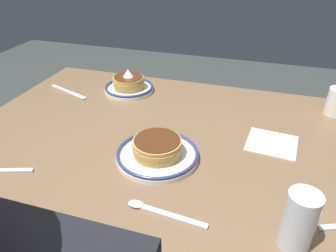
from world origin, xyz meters
TOP-DOWN VIEW (x-y plane):
  - dining_table at (0.00, 0.00)m, footprint 1.38×0.99m
  - plate_near_main at (0.28, -0.33)m, footprint 0.20×0.20m
  - plate_center_pancakes at (0.01, 0.09)m, footprint 0.24×0.24m
  - drinking_glass at (-0.36, 0.29)m, footprint 0.07×0.07m
  - paper_napkin at (-0.31, -0.09)m, footprint 0.16×0.15m
  - butter_knife at (0.52, -0.24)m, footprint 0.21×0.09m
  - tea_spoon at (-0.05, 0.29)m, footprint 0.20×0.04m

SIDE VIEW (x-z plane):
  - dining_table at x=0.00m, z-range 0.27..0.99m
  - paper_napkin at x=-0.31m, z-range 0.72..0.73m
  - butter_knife at x=0.52m, z-range 0.72..0.73m
  - tea_spoon at x=-0.05m, z-range 0.72..0.73m
  - plate_center_pancakes at x=0.01m, z-range 0.71..0.78m
  - plate_near_main at x=0.28m, z-range 0.70..0.80m
  - drinking_glass at x=-0.36m, z-range 0.71..0.85m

